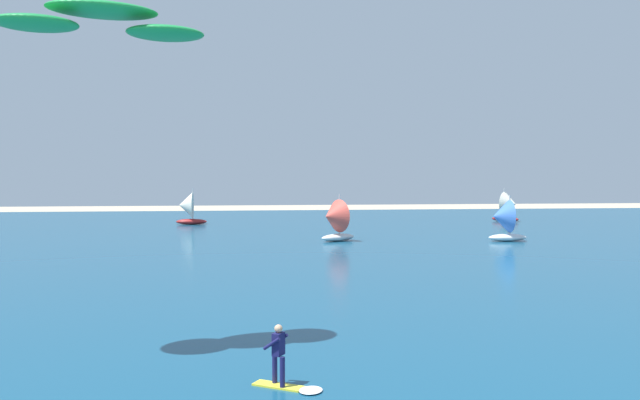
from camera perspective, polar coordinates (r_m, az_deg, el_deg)
The scene contains 7 objects.
ocean at distance 50.93m, azimuth -3.16°, elevation -3.98°, with size 160.00×90.00×0.10m, color navy.
kitesurfer at distance 18.20m, azimuth -3.01°, elevation -13.88°, with size 1.96×1.50×1.67m.
kite at distance 21.73m, azimuth -18.02°, elevation 14.29°, with size 6.41×3.61×0.93m.
sailboat_mid_left at distance 77.07m, azimuth 15.81°, elevation -0.53°, with size 3.28×3.31×3.73m.
sailboat_heeled_over at distance 55.92m, azimuth 15.28°, elevation -1.66°, with size 3.16×2.66×3.75m.
sailboat_trailing at distance 53.81m, azimuth 1.16°, elevation -1.71°, with size 3.41×3.07×3.80m.
sailboat_center_horizon at distance 71.85m, azimuth -11.27°, elevation -0.67°, with size 3.24×2.73×3.82m.
Camera 1 is at (-2.70, -1.12, 5.86)m, focal length 37.56 mm.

